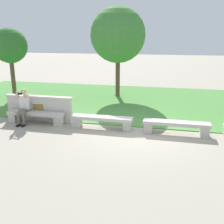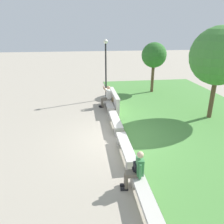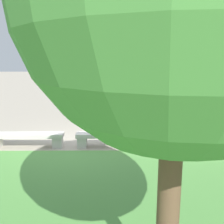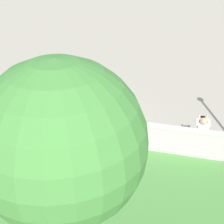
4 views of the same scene
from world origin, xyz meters
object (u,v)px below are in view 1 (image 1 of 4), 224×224
object	(u,v)px
bench_main	(36,116)
tree_right_background	(118,35)
tree_left_background	(10,46)
bench_mid	(176,126)
bench_near	(102,120)
person_photographer	(24,105)

from	to	relation	value
bench_main	tree_right_background	distance (m)	6.42
tree_left_background	bench_mid	bearing A→B (deg)	-23.56
bench_near	bench_mid	distance (m)	2.63
bench_mid	tree_left_background	distance (m)	9.64
bench_main	bench_near	distance (m)	2.63
person_photographer	tree_left_background	distance (m)	5.16
bench_mid	tree_left_background	xyz separation A→B (m)	(-8.55, 3.73, 2.43)
bench_main	tree_left_background	xyz separation A→B (m)	(-3.29, 3.73, 2.43)
tree_right_background	tree_left_background	bearing A→B (deg)	-164.09
person_photographer	tree_right_background	bearing A→B (deg)	64.46
bench_main	person_photographer	bearing A→B (deg)	-169.73
bench_near	person_photographer	bearing A→B (deg)	-178.56
bench_main	bench_mid	distance (m)	5.27
bench_main	bench_near	world-z (taller)	same
bench_near	bench_mid	size ratio (longest dim) A/B	1.00
bench_mid	bench_main	bearing A→B (deg)	180.00
bench_mid	person_photographer	bearing A→B (deg)	-179.22
person_photographer	tree_right_background	world-z (taller)	tree_right_background
bench_mid	tree_right_background	distance (m)	6.82
bench_main	bench_mid	size ratio (longest dim) A/B	1.00
bench_mid	tree_left_background	bearing A→B (deg)	156.44
bench_mid	tree_right_background	size ratio (longest dim) A/B	0.47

